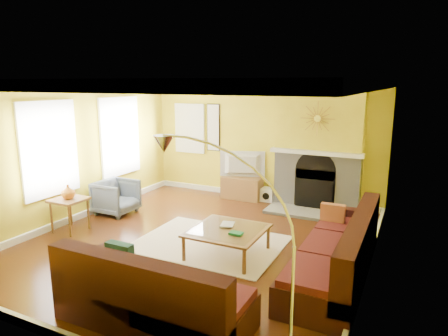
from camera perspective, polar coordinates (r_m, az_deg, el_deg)
The scene contains 27 objects.
floor at distance 6.96m, azimuth -3.66°, elevation -10.53°, with size 5.50×6.00×0.02m, color #5C2E13.
ceiling at distance 6.42m, azimuth -4.00°, elevation 12.47°, with size 5.50×6.00×0.02m, color white.
wall_back at distance 9.25m, azimuth 5.48°, elevation 3.88°, with size 5.50×0.02×2.70m, color yellow.
wall_front at distance 4.31m, azimuth -24.24°, elevation -6.83°, with size 5.50×0.02×2.70m, color yellow.
wall_left at distance 8.26m, azimuth -20.69°, elevation 2.16°, with size 0.02×6.00×2.70m, color yellow.
wall_right at distance 5.74m, azimuth 20.87°, elevation -1.97°, with size 0.02×6.00×2.70m, color yellow.
baseboard at distance 6.93m, azimuth -3.67°, elevation -10.00°, with size 5.50×6.00×0.12m, color white, non-canonical shape.
crown_molding at distance 6.42m, azimuth -3.99°, elevation 11.84°, with size 5.50×6.00×0.12m, color white, non-canonical shape.
window_left_near at distance 9.14m, azimuth -14.70°, elevation 4.39°, with size 0.06×1.22×1.72m, color white.
window_left_far at distance 7.82m, azimuth -23.74°, elevation 2.50°, with size 0.06×1.22×1.72m, color white.
window_back at distance 10.00m, azimuth -4.89°, elevation 5.67°, with size 0.82×0.06×1.22m, color white.
wall_art at distance 9.69m, azimuth -1.55°, elevation 5.79°, with size 0.34×0.04×1.14m, color white.
fireplace at distance 8.67m, azimuth 13.37°, elevation 3.05°, with size 1.80×0.40×2.70m, color #98948F, non-canonical shape.
mantel at distance 8.46m, azimuth 12.97°, elevation 2.16°, with size 1.92×0.22×0.08m, color white.
hearth at distance 8.46m, azimuth 12.10°, elevation -6.33°, with size 1.80×0.70×0.06m, color #98948F.
sunburst at distance 8.38m, azimuth 13.22°, elevation 6.89°, with size 0.70×0.04×0.70m, color olive, non-canonical shape.
rug at distance 6.87m, azimuth -2.11°, elevation -10.66°, with size 2.40×1.80×0.02m, color beige.
sectional_sofa at distance 5.66m, azimuth 3.00°, elevation -10.96°, with size 3.13×3.87×0.90m, color #341510, non-canonical shape.
coffee_table at distance 6.36m, azimuth 0.50°, elevation -10.52°, with size 1.11×1.11×0.44m, color white, non-canonical shape.
media_console at distance 9.33m, azimuth 2.58°, elevation -2.87°, with size 0.93×0.42×0.51m, color brown.
tv at distance 9.20m, azimuth 2.62°, elevation 0.48°, with size 1.04×0.14×0.60m, color black.
subwoofer at distance 9.23m, azimuth 6.33°, elevation -3.79°, with size 0.30×0.30×0.30m, color white.
armchair at distance 8.56m, azimuth -15.13°, elevation -4.03°, with size 0.75×0.77×0.70m, color slate.
side_table at distance 7.84m, azimuth -21.13°, elevation -6.26°, with size 0.56×0.56×0.61m, color brown, non-canonical shape.
vase at distance 7.72m, azimuth -21.38°, elevation -3.18°, with size 0.25×0.25×0.26m, color orange.
book at distance 6.44m, azimuth -0.42°, elevation -8.02°, with size 0.20×0.28×0.03m, color white.
arc_lamp at distance 3.75m, azimuth 0.93°, elevation -12.79°, with size 1.38×0.36×2.18m, color silver, non-canonical shape.
Camera 1 is at (3.20, -5.57, 2.67)m, focal length 32.00 mm.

